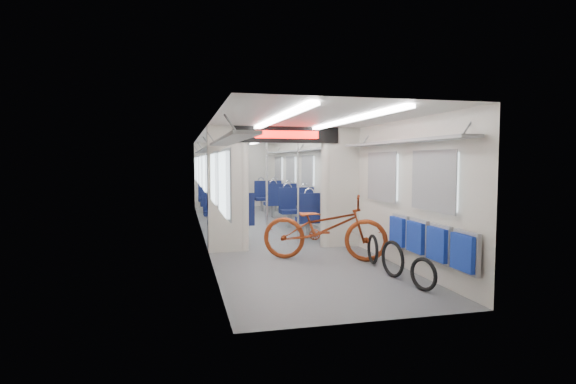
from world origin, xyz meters
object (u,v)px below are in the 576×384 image
object	(u,v)px
seat_bay_near_right	(307,209)
stanchion_near_left	(267,186)
bike_hoop_a	(423,276)
seat_bay_far_left	(214,198)
bicycle	(325,228)
stanchion_far_right	(267,179)
bike_hoop_b	(393,261)
stanchion_far_left	(238,180)
seat_bay_near_left	(226,210)
flip_bench	(428,240)
stanchion_near_right	(298,186)
bike_hoop_c	(373,251)
seat_bay_far_right	(274,196)

from	to	relation	value
seat_bay_near_right	stanchion_near_left	xyz separation A→B (m)	(-1.16, -1.05, 0.61)
bike_hoop_a	seat_bay_near_right	size ratio (longest dim) A/B	0.21
bike_hoop_a	seat_bay_far_left	world-z (taller)	seat_bay_far_left
bicycle	bike_hoop_a	bearing A→B (deg)	-139.09
stanchion_far_right	bike_hoop_b	bearing A→B (deg)	-84.74
stanchion_far_left	stanchion_far_right	xyz separation A→B (m)	(0.81, -0.03, 0.00)
seat_bay_near_left	seat_bay_near_right	xyz separation A→B (m)	(1.87, -0.05, -0.01)
bicycle	seat_bay_near_left	distance (m)	3.23
stanchion_far_right	flip_bench	bearing A→B (deg)	-82.16
bike_hoop_a	stanchion_near_right	distance (m)	3.85
bike_hoop_b	bike_hoop_c	world-z (taller)	bike_hoop_b
seat_bay_far_left	seat_bay_far_right	distance (m)	1.88
bicycle	seat_bay_far_left	bearing A→B (deg)	34.01
flip_bench	stanchion_far_right	world-z (taller)	stanchion_far_right
bike_hoop_c	stanchion_far_left	bearing A→B (deg)	104.61
stanchion_near_left	bike_hoop_b	bearing A→B (deg)	-68.68
bike_hoop_b	seat_bay_far_left	world-z (taller)	seat_bay_far_left
bike_hoop_a	stanchion_far_left	bearing A→B (deg)	101.59
bike_hoop_b	stanchion_far_left	world-z (taller)	stanchion_far_left
seat_bay_near_right	bike_hoop_a	bearing A→B (deg)	-88.29
bicycle	stanchion_near_left	distance (m)	2.04
bike_hoop_c	stanchion_near_right	bearing A→B (deg)	108.07
seat_bay_near_right	seat_bay_far_left	world-z (taller)	seat_bay_near_right
bike_hoop_b	bike_hoop_c	distance (m)	0.83
seat_bay_far_left	flip_bench	bearing A→B (deg)	-74.95
seat_bay_near_left	seat_bay_far_left	world-z (taller)	seat_bay_near_left
seat_bay_far_right	stanchion_far_right	xyz separation A→B (m)	(-0.52, -1.56, 0.60)
seat_bay_near_left	seat_bay_far_right	bearing A→B (deg)	63.51
bike_hoop_b	stanchion_far_left	bearing A→B (deg)	102.24
bike_hoop_a	bicycle	bearing A→B (deg)	108.08
bike_hoop_a	seat_bay_near_right	xyz separation A→B (m)	(-0.15, 4.92, 0.35)
seat_bay_far_left	stanchion_near_right	distance (m)	5.41
seat_bay_far_right	stanchion_far_left	distance (m)	2.11
flip_bench	seat_bay_near_left	bearing A→B (deg)	116.45
stanchion_far_left	stanchion_far_right	size ratio (longest dim) A/B	1.00
seat_bay_near_right	bike_hoop_b	bearing A→B (deg)	-88.97
bike_hoop_a	stanchion_far_right	world-z (taller)	stanchion_far_right
stanchion_far_right	seat_bay_near_right	bearing A→B (deg)	-76.99
flip_bench	stanchion_far_left	distance (m)	7.06
bike_hoop_c	stanchion_near_left	world-z (taller)	stanchion_near_left
seat_bay_far_left	stanchion_far_left	distance (m)	1.88
stanchion_near_right	stanchion_far_left	distance (m)	3.61
seat_bay_near_right	stanchion_far_left	distance (m)	2.70
seat_bay_far_right	bike_hoop_b	bearing A→B (deg)	-89.46
bike_hoop_b	stanchion_far_left	xyz separation A→B (m)	(-1.40, 6.47, 0.91)
bike_hoop_a	seat_bay_far_right	world-z (taller)	seat_bay_far_right
bike_hoop_c	stanchion_near_left	xyz separation A→B (m)	(-1.30, 2.33, 0.93)
bicycle	stanchion_far_right	xyz separation A→B (m)	(0.00, 5.12, 0.60)
bike_hoop_b	stanchion_near_right	world-z (taller)	stanchion_near_right
flip_bench	stanchion_far_left	xyz separation A→B (m)	(-1.75, 6.82, 0.57)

